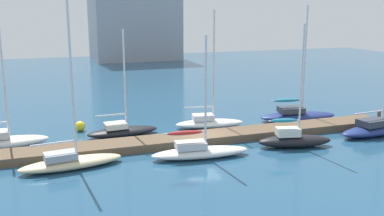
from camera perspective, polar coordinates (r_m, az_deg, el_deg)
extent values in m
plane|color=navy|center=(30.99, 1.23, -4.38)|extent=(120.00, 120.00, 0.00)
cube|color=brown|center=(30.91, 1.23, -3.91)|extent=(29.82, 2.27, 0.54)
cylinder|color=brown|center=(37.52, 23.04, -1.25)|extent=(0.28, 0.28, 1.42)
ellipsoid|color=white|center=(32.04, -23.06, -4.16)|extent=(5.74, 2.26, 0.74)
cylinder|color=silver|center=(31.12, -23.25, 3.74)|extent=(0.13, 0.13, 8.14)
ellipsoid|color=beige|center=(26.83, -15.35, -6.90)|extent=(6.14, 2.35, 0.63)
cube|color=#9EA3AD|center=(26.57, -16.69, -5.99)|extent=(1.92, 1.36, 0.41)
cylinder|color=silver|center=(25.70, -15.32, 3.37)|extent=(0.14, 0.14, 9.02)
cylinder|color=silver|center=(26.27, -17.57, -4.38)|extent=(2.51, 0.41, 0.11)
ellipsoid|color=black|center=(32.69, -8.96, -3.05)|extent=(5.35, 2.07, 0.63)
cube|color=silver|center=(32.43, -9.88, -2.25)|extent=(1.65, 1.29, 0.41)
cylinder|color=silver|center=(31.92, -8.74, 3.71)|extent=(0.13, 0.13, 7.12)
cylinder|color=silver|center=(32.16, -10.48, -0.89)|extent=(2.20, 0.27, 0.11)
ellipsoid|color=white|center=(27.66, 1.11, -5.81)|extent=(6.36, 2.20, 0.65)
cube|color=silver|center=(27.35, -0.15, -4.84)|extent=(1.97, 1.31, 0.42)
cylinder|color=silver|center=(26.78, 1.79, 2.01)|extent=(0.14, 0.14, 6.98)
cylinder|color=silver|center=(27.03, -0.92, -3.24)|extent=(2.62, 0.35, 0.11)
ellipsoid|color=#B72D28|center=(27.03, -0.92, -3.24)|extent=(2.38, 0.57, 0.28)
ellipsoid|color=white|center=(34.53, 2.31, -2.02)|extent=(5.58, 2.45, 0.65)
cube|color=silver|center=(34.29, 1.44, -1.20)|extent=(1.78, 1.38, 0.42)
cylinder|color=silver|center=(33.72, 2.83, 5.46)|extent=(0.13, 0.13, 8.40)
cylinder|color=silver|center=(34.03, 0.92, 0.12)|extent=(2.25, 0.46, 0.11)
ellipsoid|color=black|center=(30.54, 13.17, -4.20)|extent=(5.25, 2.53, 0.80)
cube|color=silver|center=(30.19, 12.33, -3.04)|extent=(1.70, 1.34, 0.52)
cylinder|color=silver|center=(29.71, 14.02, 3.42)|extent=(0.13, 0.13, 7.40)
cylinder|color=silver|center=(29.88, 11.85, -1.59)|extent=(2.09, 0.56, 0.10)
ellipsoid|color=teal|center=(29.88, 11.85, -1.59)|extent=(1.94, 0.76, 0.28)
ellipsoid|color=navy|center=(37.78, 13.58, -1.04)|extent=(6.79, 3.07, 0.71)
cube|color=#333842|center=(37.39, 12.71, -0.22)|extent=(2.16, 1.76, 0.46)
cylinder|color=silver|center=(37.11, 14.42, 6.06)|extent=(0.14, 0.14, 8.71)
cylinder|color=silver|center=(37.07, 12.21, 0.98)|extent=(2.73, 0.52, 0.11)
ellipsoid|color=teal|center=(37.07, 12.21, 0.98)|extent=(2.50, 0.73, 0.28)
ellipsoid|color=navy|center=(35.45, 23.02, -2.58)|extent=(7.10, 2.71, 0.75)
cube|color=#333842|center=(34.79, 22.36, -1.75)|extent=(2.22, 1.58, 0.49)
cylinder|color=silver|center=(34.31, 22.00, -0.53)|extent=(2.90, 0.44, 0.11)
sphere|color=yellow|center=(34.60, -14.30, -2.29)|extent=(0.77, 0.77, 0.77)
cube|color=#9399A3|center=(83.12, -7.61, 11.50)|extent=(15.10, 12.92, 14.89)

